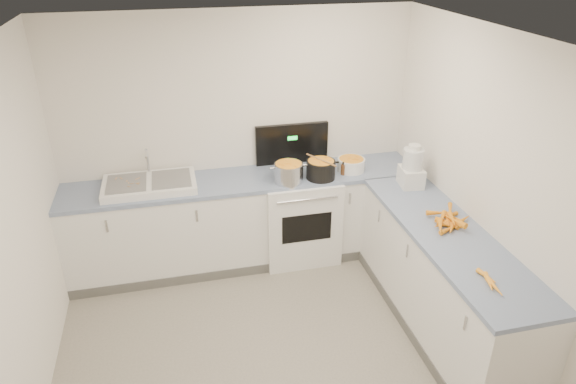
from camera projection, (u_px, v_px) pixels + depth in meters
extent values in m
cube|color=white|center=(246.00, 221.00, 5.26)|extent=(3.50, 0.60, 0.90)
cube|color=#7D8EB1|center=(244.00, 180.00, 5.04)|extent=(3.50, 0.62, 0.04)
cube|color=white|center=(442.00, 282.00, 4.34)|extent=(0.60, 2.20, 0.90)
cube|color=#7D8EB1|center=(450.00, 235.00, 4.13)|extent=(0.62, 2.20, 0.04)
cube|color=white|center=(298.00, 216.00, 5.35)|extent=(0.76, 0.65, 0.90)
cube|color=black|center=(292.00, 144.00, 5.29)|extent=(0.76, 0.05, 0.42)
cube|color=white|center=(150.00, 184.00, 4.83)|extent=(0.86, 0.52, 0.07)
cube|color=slate|center=(126.00, 183.00, 4.77)|extent=(0.36, 0.42, 0.01)
cube|color=slate|center=(171.00, 179.00, 4.86)|extent=(0.36, 0.42, 0.01)
cylinder|color=silver|center=(148.00, 160.00, 4.95)|extent=(0.03, 0.03, 0.24)
cylinder|color=silver|center=(289.00, 174.00, 4.93)|extent=(0.38, 0.38, 0.21)
cylinder|color=black|center=(321.00, 170.00, 5.01)|extent=(0.32, 0.32, 0.20)
cylinder|color=#AD7A47|center=(321.00, 160.00, 4.96)|extent=(0.20, 0.36, 0.02)
cylinder|color=white|center=(351.00, 165.00, 5.17)|extent=(0.35, 0.35, 0.13)
cylinder|color=#593319|center=(343.00, 170.00, 5.09)|extent=(0.04, 0.04, 0.11)
cylinder|color=#E5B266|center=(354.00, 170.00, 5.10)|extent=(0.05, 0.05, 0.09)
cube|color=white|center=(411.00, 177.00, 4.86)|extent=(0.23, 0.27, 0.18)
cylinder|color=silver|center=(413.00, 159.00, 4.77)|extent=(0.19, 0.19, 0.19)
cylinder|color=white|center=(415.00, 147.00, 4.72)|extent=(0.11, 0.11, 0.04)
cone|color=orange|center=(446.00, 222.00, 4.24)|extent=(0.20, 0.08, 0.04)
cone|color=orange|center=(449.00, 229.00, 4.14)|extent=(0.21, 0.12, 0.04)
cone|color=orange|center=(454.00, 218.00, 4.30)|extent=(0.09, 0.18, 0.04)
cone|color=orange|center=(448.00, 222.00, 4.23)|extent=(0.18, 0.18, 0.04)
cone|color=orange|center=(448.00, 222.00, 4.22)|extent=(0.12, 0.21, 0.05)
cone|color=orange|center=(452.00, 227.00, 4.15)|extent=(0.16, 0.18, 0.05)
cone|color=orange|center=(448.00, 216.00, 4.33)|extent=(0.21, 0.10, 0.04)
cone|color=orange|center=(449.00, 225.00, 4.18)|extent=(0.19, 0.16, 0.05)
cone|color=orange|center=(462.00, 220.00, 4.25)|extent=(0.21, 0.15, 0.05)
cone|color=orange|center=(443.00, 224.00, 4.20)|extent=(0.20, 0.11, 0.05)
cone|color=orange|center=(450.00, 210.00, 4.34)|extent=(0.14, 0.21, 0.04)
cone|color=orange|center=(452.00, 219.00, 4.19)|extent=(0.10, 0.19, 0.05)
cone|color=orange|center=(453.00, 220.00, 4.19)|extent=(0.10, 0.22, 0.04)
cone|color=orange|center=(442.00, 218.00, 4.23)|extent=(0.16, 0.19, 0.04)
cone|color=orange|center=(438.00, 213.00, 4.33)|extent=(0.20, 0.09, 0.05)
cone|color=orange|center=(447.00, 220.00, 4.24)|extent=(0.12, 0.21, 0.04)
cone|color=orange|center=(440.00, 226.00, 4.12)|extent=(0.14, 0.21, 0.05)
cone|color=orange|center=(456.00, 221.00, 4.16)|extent=(0.12, 0.21, 0.05)
cone|color=#FF9D26|center=(495.00, 287.00, 3.46)|extent=(0.05, 0.19, 0.04)
cone|color=#FF9D26|center=(489.00, 282.00, 3.51)|extent=(0.10, 0.19, 0.04)
cone|color=#FF9D26|center=(486.00, 276.00, 3.57)|extent=(0.08, 0.17, 0.04)
cube|color=tan|center=(137.00, 179.00, 4.85)|extent=(0.05, 0.04, 0.00)
cube|color=tan|center=(122.00, 179.00, 4.85)|extent=(0.03, 0.03, 0.00)
cube|color=tan|center=(129.00, 183.00, 4.77)|extent=(0.01, 0.03, 0.00)
cube|color=tan|center=(116.00, 179.00, 4.85)|extent=(0.02, 0.05, 0.00)
cube|color=tan|center=(121.00, 178.00, 4.85)|extent=(0.03, 0.04, 0.00)
cube|color=tan|center=(129.00, 187.00, 4.70)|extent=(0.03, 0.03, 0.00)
cube|color=tan|center=(127.00, 181.00, 4.80)|extent=(0.01, 0.03, 0.00)
cube|color=tan|center=(138.00, 183.00, 4.76)|extent=(0.04, 0.02, 0.00)
cube|color=tan|center=(129.00, 178.00, 4.86)|extent=(0.03, 0.04, 0.00)
cube|color=tan|center=(132.00, 183.00, 4.75)|extent=(0.03, 0.01, 0.00)
cube|color=tan|center=(138.00, 184.00, 4.75)|extent=(0.03, 0.03, 0.00)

